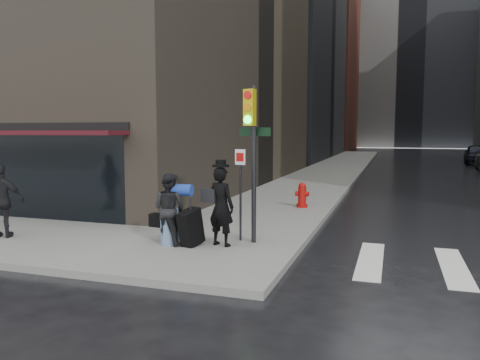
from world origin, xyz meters
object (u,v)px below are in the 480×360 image
object	(u,v)px
traffic_light	(251,142)
parked_car_4	(478,154)
fire_hydrant	(302,196)
man_greycoat	(2,201)
man_overcoat	(215,209)
man_jeans	(169,209)

from	to	relation	value
traffic_light	parked_car_4	xyz separation A→B (m)	(9.58, 32.36, -1.62)
traffic_light	fire_hydrant	bearing A→B (deg)	101.61
man_greycoat	parked_car_4	bearing A→B (deg)	-136.59
traffic_light	man_overcoat	bearing A→B (deg)	-129.96
traffic_light	parked_car_4	size ratio (longest dim) A/B	0.73
man_jeans	man_greycoat	xyz separation A→B (m)	(-4.10, -0.66, 0.08)
man_overcoat	man_jeans	xyz separation A→B (m)	(-1.02, -0.18, -0.01)
man_jeans	fire_hydrant	size ratio (longest dim) A/B	1.94
traffic_light	man_greycoat	bearing A→B (deg)	-153.47
parked_car_4	man_overcoat	bearing A→B (deg)	-103.02
man_greycoat	fire_hydrant	world-z (taller)	man_greycoat
fire_hydrant	parked_car_4	xyz separation A→B (m)	(9.41, 27.01, 0.30)
man_jeans	parked_car_4	distance (m)	34.93
fire_hydrant	parked_car_4	bearing A→B (deg)	70.80
man_overcoat	traffic_light	world-z (taller)	traffic_light
man_jeans	traffic_light	bearing A→B (deg)	-148.66
man_overcoat	traffic_light	size ratio (longest dim) A/B	0.55
fire_hydrant	man_overcoat	bearing A→B (deg)	-98.27
man_greycoat	fire_hydrant	xyz separation A→B (m)	(5.97, 6.70, -0.52)
man_greycoat	traffic_light	xyz separation A→B (m)	(5.80, 1.35, 1.40)
traffic_light	parked_car_4	bearing A→B (deg)	86.96
man_greycoat	fire_hydrant	distance (m)	8.99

